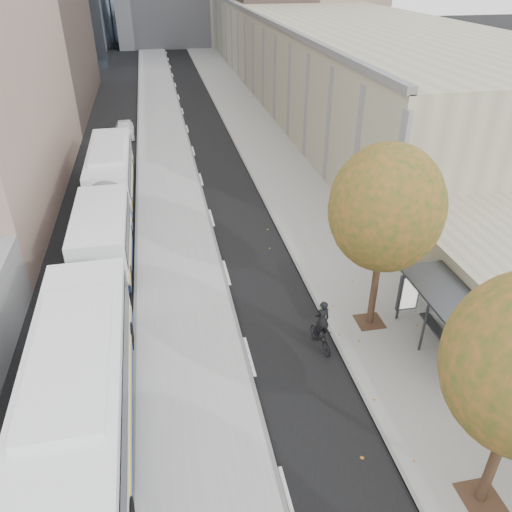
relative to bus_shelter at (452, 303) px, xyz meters
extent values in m
cube|color=#A7A7A7|center=(-9.56, 24.04, -2.11)|extent=(4.25, 150.00, 0.15)
cube|color=gray|center=(-1.56, 24.04, -2.15)|extent=(4.75, 150.00, 0.08)
cube|color=#A0977E|center=(9.81, 53.04, 1.81)|extent=(18.00, 92.00, 8.00)
cube|color=#383A3F|center=(-0.19, 0.04, 0.37)|extent=(1.90, 4.40, 0.10)
cylinder|color=#383A3F|center=(-0.89, -1.96, -0.91)|extent=(0.10, 0.10, 2.40)
cube|color=silver|center=(0.53, 0.04, -0.86)|extent=(0.04, 4.00, 2.10)
cylinder|color=#311F19|center=(-2.09, -5.96, -0.56)|extent=(0.28, 0.28, 3.11)
cylinder|color=#311F19|center=(-2.09, 2.04, -0.49)|extent=(0.28, 0.28, 3.24)
sphere|color=#1F4D15|center=(-2.09, 2.04, 3.08)|extent=(4.20, 4.20, 4.20)
cube|color=white|center=(-13.05, 14.18, -0.78)|extent=(2.55, 16.97, 2.83)
cube|color=black|center=(-13.05, 14.18, -0.26)|extent=(2.61, 16.29, 0.98)
cube|color=#21814A|center=(-13.05, 5.73, -1.11)|extent=(1.79, 0.07, 1.09)
imported|color=black|center=(-4.55, 1.03, -1.68)|extent=(0.76, 1.75, 1.02)
imported|color=black|center=(-4.55, 1.03, -0.87)|extent=(0.69, 0.51, 1.71)
sphere|color=#488140|center=(-4.55, 1.03, -0.23)|extent=(0.27, 0.27, 0.27)
imported|color=white|center=(-12.67, 29.77, -1.54)|extent=(1.63, 3.84, 1.30)
camera|label=1|loc=(-9.89, -13.05, 10.85)|focal=35.00mm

